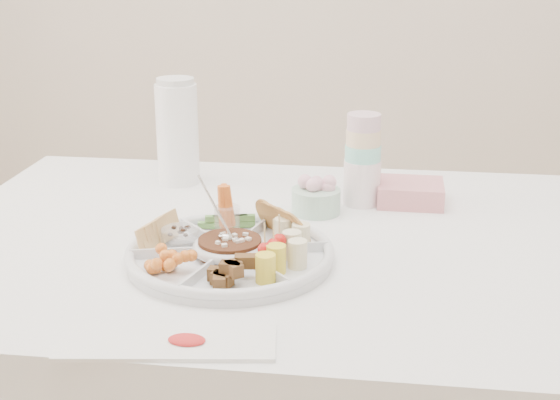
# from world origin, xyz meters

# --- Properties ---
(party_tray) EXTENTS (0.46, 0.46, 0.04)m
(party_tray) POSITION_xyz_m (-0.12, -0.14, 0.78)
(party_tray) COLOR silver
(party_tray) RESTS_ON dining_table
(bean_dip) EXTENTS (0.14, 0.14, 0.04)m
(bean_dip) POSITION_xyz_m (-0.12, -0.14, 0.79)
(bean_dip) COLOR #592915
(bean_dip) RESTS_ON party_tray
(tortillas) EXTENTS (0.12, 0.12, 0.06)m
(tortillas) POSITION_xyz_m (-0.03, -0.05, 0.80)
(tortillas) COLOR #A6772D
(tortillas) RESTS_ON party_tray
(carrot_cucumber) EXTENTS (0.12, 0.12, 0.09)m
(carrot_cucumber) POSITION_xyz_m (-0.15, -0.01, 0.82)
(carrot_cucumber) COLOR orange
(carrot_cucumber) RESTS_ON party_tray
(pita_raisins) EXTENTS (0.12, 0.12, 0.05)m
(pita_raisins) POSITION_xyz_m (-0.24, -0.10, 0.80)
(pita_raisins) COLOR tan
(pita_raisins) RESTS_ON party_tray
(cherries) EXTENTS (0.12, 0.12, 0.04)m
(cherries) POSITION_xyz_m (-0.21, -0.23, 0.79)
(cherries) COLOR orange
(cherries) RESTS_ON party_tray
(granola_chunks) EXTENTS (0.12, 0.12, 0.04)m
(granola_chunks) POSITION_xyz_m (-0.09, -0.26, 0.79)
(granola_chunks) COLOR #50351B
(granola_chunks) RESTS_ON party_tray
(banana_tomato) EXTENTS (0.14, 0.14, 0.09)m
(banana_tomato) POSITION_xyz_m (0.01, -0.17, 0.82)
(banana_tomato) COLOR #D2BF72
(banana_tomato) RESTS_ON party_tray
(cup_stack) EXTENTS (0.09, 0.09, 0.23)m
(cup_stack) POSITION_xyz_m (0.11, 0.23, 0.87)
(cup_stack) COLOR silver
(cup_stack) RESTS_ON dining_table
(thermos) EXTENTS (0.11, 0.11, 0.26)m
(thermos) POSITION_xyz_m (-0.34, 0.33, 0.89)
(thermos) COLOR white
(thermos) RESTS_ON dining_table
(flower_bowl) EXTENTS (0.12, 0.12, 0.08)m
(flower_bowl) POSITION_xyz_m (0.01, 0.15, 0.80)
(flower_bowl) COLOR #98D6AB
(flower_bowl) RESTS_ON dining_table
(napkin_stack) EXTENTS (0.15, 0.13, 0.05)m
(napkin_stack) POSITION_xyz_m (0.22, 0.25, 0.78)
(napkin_stack) COLOR pink
(napkin_stack) RESTS_ON dining_table
(placemat) EXTENTS (0.33, 0.15, 0.01)m
(placemat) POSITION_xyz_m (-0.15, -0.45, 0.76)
(placemat) COLOR white
(placemat) RESTS_ON dining_table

